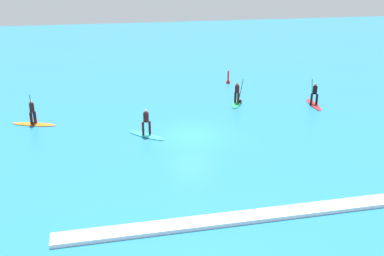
{
  "coord_description": "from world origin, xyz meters",
  "views": [
    {
      "loc": [
        -5.82,
        -26.5,
        10.58
      ],
      "look_at": [
        0.0,
        0.0,
        0.5
      ],
      "focal_mm": 41.44,
      "sensor_mm": 36.0,
      "label": 1
    }
  ],
  "objects": [
    {
      "name": "ground_plane",
      "position": [
        0.0,
        0.0,
        0.0
      ],
      "size": [
        120.0,
        120.0,
        0.0
      ],
      "primitive_type": "plane",
      "color": "teal",
      "rests_on": "ground"
    },
    {
      "name": "surfer_on_orange_board",
      "position": [
        -10.39,
        4.35,
        0.48
      ],
      "size": [
        3.24,
        1.77,
        2.29
      ],
      "rotation": [
        0.0,
        0.0,
        5.92
      ],
      "color": "orange",
      "rests_on": "ground_plane"
    },
    {
      "name": "surfer_on_green_board",
      "position": [
        5.0,
        5.98,
        0.48
      ],
      "size": [
        1.74,
        2.67,
        2.03
      ],
      "rotation": [
        0.0,
        0.0,
        1.11
      ],
      "color": "#23B266",
      "rests_on": "ground_plane"
    },
    {
      "name": "surfer_on_teal_board",
      "position": [
        -2.93,
        0.53,
        0.5
      ],
      "size": [
        2.48,
        2.54,
        1.82
      ],
      "rotation": [
        0.0,
        0.0,
        5.48
      ],
      "color": "#33C6CC",
      "rests_on": "ground_plane"
    },
    {
      "name": "surfer_on_red_board",
      "position": [
        10.91,
        4.39,
        0.48
      ],
      "size": [
        1.07,
        3.2,
        2.18
      ],
      "rotation": [
        0.0,
        0.0,
        4.55
      ],
      "color": "red",
      "rests_on": "ground_plane"
    },
    {
      "name": "marker_buoy",
      "position": [
        6.23,
        12.49,
        0.26
      ],
      "size": [
        0.38,
        0.38,
        1.27
      ],
      "color": "red",
      "rests_on": "ground_plane"
    },
    {
      "name": "wave_crest",
      "position": [
        0.0,
        -10.48,
        0.09
      ],
      "size": [
        16.35,
        0.9,
        0.18
      ],
      "primitive_type": "cube",
      "color": "white",
      "rests_on": "ground_plane"
    }
  ]
}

